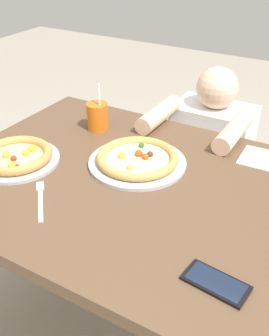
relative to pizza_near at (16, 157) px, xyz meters
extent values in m
plane|color=#9E9384|center=(0.38, 0.10, -0.77)|extent=(8.00, 8.00, 0.00)
cube|color=brown|center=(0.38, 0.10, -0.04)|extent=(1.19, 0.92, 0.04)
cylinder|color=#443122|center=(-0.14, 0.48, -0.41)|extent=(0.07, 0.07, 0.71)
cylinder|color=#B7B7BC|center=(0.00, 0.00, -0.01)|extent=(0.29, 0.29, 0.01)
cylinder|color=#EFD68C|center=(0.00, 0.00, 0.00)|extent=(0.19, 0.19, 0.01)
torus|color=#C68C47|center=(0.00, 0.00, 0.01)|extent=(0.25, 0.25, 0.03)
sphere|color=gold|center=(0.01, 0.05, 0.01)|extent=(0.02, 0.02, 0.02)
sphere|color=gold|center=(0.02, 0.06, 0.01)|extent=(0.03, 0.03, 0.03)
sphere|color=gold|center=(-0.03, -0.02, 0.01)|extent=(0.03, 0.03, 0.03)
sphere|color=gold|center=(0.02, 0.03, 0.01)|extent=(0.02, 0.02, 0.02)
sphere|color=brown|center=(0.06, -0.05, 0.01)|extent=(0.02, 0.02, 0.02)
sphere|color=maroon|center=(0.01, -0.02, 0.01)|extent=(0.02, 0.02, 0.02)
sphere|color=gold|center=(0.04, -0.06, 0.01)|extent=(0.03, 0.03, 0.03)
cylinder|color=#B7B7BC|center=(0.36, 0.19, -0.01)|extent=(0.33, 0.33, 0.01)
cylinder|color=beige|center=(0.36, 0.19, 0.00)|extent=(0.22, 0.22, 0.01)
torus|color=tan|center=(0.36, 0.19, 0.01)|extent=(0.28, 0.28, 0.03)
sphere|color=gold|center=(0.38, 0.12, 0.01)|extent=(0.02, 0.02, 0.02)
sphere|color=brown|center=(0.39, 0.23, 0.01)|extent=(0.02, 0.02, 0.02)
sphere|color=#2D6623|center=(0.34, 0.27, 0.01)|extent=(0.02, 0.02, 0.02)
sphere|color=#BF4C19|center=(0.39, 0.21, 0.01)|extent=(0.02, 0.02, 0.02)
sphere|color=gold|center=(0.32, 0.17, 0.01)|extent=(0.02, 0.02, 0.02)
sphere|color=#BF4C19|center=(0.36, 0.22, 0.01)|extent=(0.03, 0.03, 0.03)
sphere|color=#2D6623|center=(0.39, 0.22, 0.01)|extent=(0.02, 0.02, 0.02)
cylinder|color=orange|center=(0.09, 0.35, 0.03)|extent=(0.08, 0.08, 0.11)
cylinder|color=white|center=(0.11, 0.35, 0.12)|extent=(0.02, 0.02, 0.10)
cube|color=white|center=(0.73, 0.44, -0.02)|extent=(0.16, 0.15, 0.00)
cube|color=silver|center=(0.24, -0.15, -0.02)|extent=(0.12, 0.13, 0.00)
cube|color=silver|center=(0.17, -0.08, -0.02)|extent=(0.05, 0.05, 0.00)
cube|color=black|center=(0.78, -0.17, -0.02)|extent=(0.16, 0.09, 0.01)
cube|color=#192338|center=(0.78, -0.17, -0.01)|extent=(0.14, 0.08, 0.00)
cylinder|color=#333847|center=(0.43, 0.76, -0.54)|extent=(0.28, 0.28, 0.45)
cube|color=white|center=(0.43, 0.76, -0.16)|extent=(0.35, 0.22, 0.32)
sphere|color=beige|center=(0.43, 0.76, 0.08)|extent=(0.18, 0.18, 0.18)
cylinder|color=beige|center=(0.28, 0.53, 0.02)|extent=(0.07, 0.28, 0.07)
cylinder|color=beige|center=(0.59, 0.53, 0.02)|extent=(0.07, 0.28, 0.07)
camera|label=1|loc=(0.95, -0.83, 0.70)|focal=43.53mm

